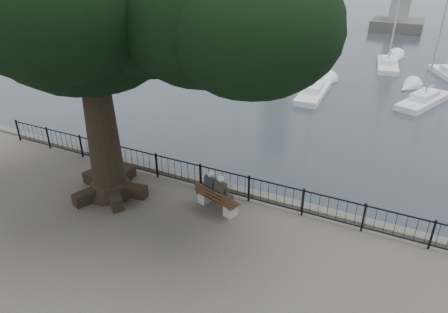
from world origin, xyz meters
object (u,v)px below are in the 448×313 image
Objects in this scene: person_left at (214,189)px; bench at (217,201)px; lion_monument at (400,11)px; person_right at (223,194)px.

bench is at bearing -38.43° from person_left.
lion_monument is (2.02, 48.23, 0.66)m from person_left.
person_right is (0.24, 0.03, 0.35)m from bench.
bench is 48.44m from lion_monument.
person_left is 0.16× the size of lion_monument.
lion_monument is at bearing 87.86° from bench.
lion_monument is at bearing 87.60° from person_left.
person_right is at bearing -91.86° from lion_monument.
lion_monument is (1.57, 48.36, 0.66)m from person_right.
person_right is 48.39m from lion_monument.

